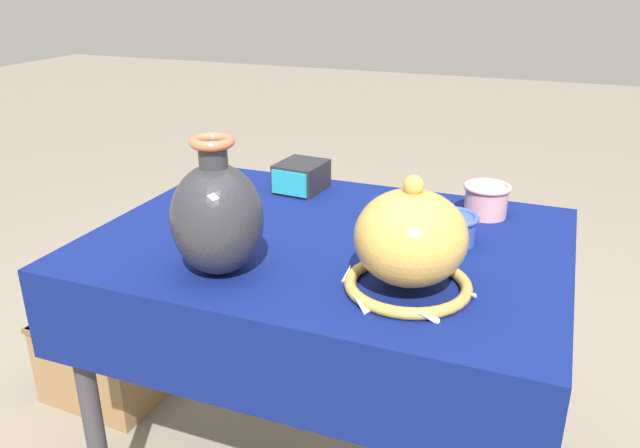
{
  "coord_description": "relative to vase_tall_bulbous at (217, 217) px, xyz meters",
  "views": [
    {
      "loc": [
        0.44,
        -1.18,
        1.26
      ],
      "look_at": [
        0.04,
        -0.17,
        0.81
      ],
      "focal_mm": 35.0,
      "sensor_mm": 36.0,
      "label": 1
    }
  ],
  "objects": [
    {
      "name": "mosaic_tile_box",
      "position": [
        -0.04,
        0.5,
        -0.08
      ],
      "size": [
        0.12,
        0.14,
        0.08
      ],
      "rotation": [
        0.0,
        0.0,
        -0.08
      ],
      "color": "#232328",
      "rests_on": "display_table"
    },
    {
      "name": "vase_tall_bulbous",
      "position": [
        0.0,
        0.0,
        0.0
      ],
      "size": [
        0.18,
        0.18,
        0.27
      ],
      "color": "#2D2D33",
      "rests_on": "display_table"
    },
    {
      "name": "vase_dome_bell",
      "position": [
        0.36,
        0.06,
        -0.02
      ],
      "size": [
        0.25,
        0.23,
        0.23
      ],
      "color": "gold",
      "rests_on": "display_table"
    },
    {
      "name": "cup_wide_rose",
      "position": [
        0.44,
        0.49,
        -0.07
      ],
      "size": [
        0.11,
        0.11,
        0.08
      ],
      "color": "#D19399",
      "rests_on": "display_table"
    },
    {
      "name": "cup_wide_cobalt",
      "position": [
        0.39,
        0.3,
        -0.08
      ],
      "size": [
        0.11,
        0.11,
        0.06
      ],
      "color": "#3851A8",
      "rests_on": "display_table"
    },
    {
      "name": "wooden_crate",
      "position": [
        -0.65,
        0.36,
        -0.69
      ],
      "size": [
        0.38,
        0.32,
        0.27
      ],
      "rotation": [
        0.0,
        0.0,
        -0.06
      ],
      "color": "olive",
      "rests_on": "ground_plane"
    },
    {
      "name": "display_table",
      "position": [
        0.14,
        0.23,
        -0.19
      ],
      "size": [
        1.02,
        0.76,
        0.71
      ],
      "color": "#38383D",
      "rests_on": "ground_plane"
    }
  ]
}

